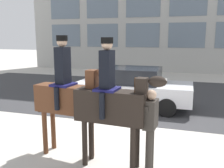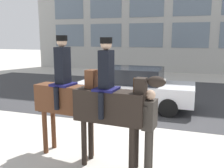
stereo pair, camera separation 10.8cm
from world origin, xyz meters
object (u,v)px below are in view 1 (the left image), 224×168
object	(u,v)px
mounted_horse_lead	(68,96)
pedestrian_bystander	(150,124)
street_car_near_lane	(133,87)
mounted_horse_companion	(112,103)

from	to	relation	value
mounted_horse_lead	pedestrian_bystander	bearing A→B (deg)	0.95
street_car_near_lane	mounted_horse_companion	bearing A→B (deg)	-82.66
mounted_horse_companion	pedestrian_bystander	xyz separation A→B (m)	(0.75, 0.03, -0.38)
mounted_horse_companion	street_car_near_lane	world-z (taller)	mounted_horse_companion
mounted_horse_lead	mounted_horse_companion	bearing A→B (deg)	-4.36
mounted_horse_lead	street_car_near_lane	size ratio (longest dim) A/B	0.62
pedestrian_bystander	street_car_near_lane	xyz separation A→B (m)	(-1.34, 4.51, -0.20)
mounted_horse_lead	mounted_horse_companion	world-z (taller)	mounted_horse_lead
mounted_horse_lead	mounted_horse_companion	distance (m)	1.09
mounted_horse_lead	mounted_horse_companion	xyz separation A→B (m)	(1.07, -0.20, -0.02)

